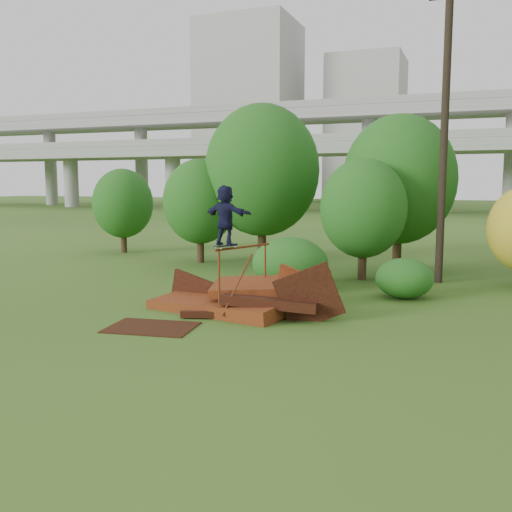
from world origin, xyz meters
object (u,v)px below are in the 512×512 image
(skater, at_px, (225,215))
(utility_pole, at_px, (444,130))
(flat_plate, at_px, (151,327))
(scrap_pile, at_px, (242,300))

(skater, relative_size, utility_pole, 0.15)
(flat_plate, distance_m, utility_pole, 12.86)
(scrap_pile, distance_m, flat_plate, 3.04)
(flat_plate, bearing_deg, scrap_pile, 62.56)
(flat_plate, relative_size, utility_pole, 0.20)
(flat_plate, xyz_separation_m, utility_pole, (6.41, 9.66, 5.57))
(skater, bearing_deg, flat_plate, 74.47)
(scrap_pile, height_order, utility_pole, utility_pole)
(scrap_pile, distance_m, skater, 2.59)
(skater, distance_m, utility_pole, 9.71)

